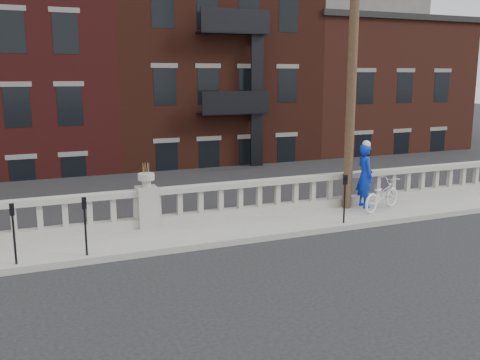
{
  "coord_description": "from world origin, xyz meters",
  "views": [
    {
      "loc": [
        -3.16,
        -9.99,
        4.23
      ],
      "look_at": [
        2.42,
        3.2,
        1.39
      ],
      "focal_mm": 40.0,
      "sensor_mm": 36.0,
      "label": 1
    }
  ],
  "objects": [
    {
      "name": "lower_level",
      "position": [
        0.56,
        23.04,
        2.63
      ],
      "size": [
        80.0,
        44.0,
        20.8
      ],
      "color": "#605E59",
      "rests_on": "ground"
    },
    {
      "name": "parking_meter_b",
      "position": [
        -1.85,
        2.15,
        1.0
      ],
      "size": [
        0.1,
        0.09,
        1.36
      ],
      "color": "black",
      "rests_on": "sidewalk"
    },
    {
      "name": "cyclist",
      "position": [
        6.74,
        3.48,
        1.14
      ],
      "size": [
        0.6,
        0.8,
        1.98
      ],
      "primitive_type": "imported",
      "rotation": [
        0.0,
        0.0,
        1.39
      ],
      "color": "#0C2BB5",
      "rests_on": "sidewalk"
    },
    {
      "name": "ground",
      "position": [
        0.0,
        0.0,
        0.0
      ],
      "size": [
        120.0,
        120.0,
        0.0
      ],
      "primitive_type": "plane",
      "color": "black",
      "rests_on": "ground"
    },
    {
      "name": "planter_pedestal",
      "position": [
        0.0,
        3.95,
        0.83
      ],
      "size": [
        0.55,
        0.55,
        1.76
      ],
      "color": "gray",
      "rests_on": "sidewalk"
    },
    {
      "name": "parking_meter_a",
      "position": [
        -3.35,
        2.15,
        1.0
      ],
      "size": [
        0.1,
        0.09,
        1.36
      ],
      "color": "black",
      "rests_on": "sidewalk"
    },
    {
      "name": "balustrade",
      "position": [
        0.0,
        3.95,
        0.64
      ],
      "size": [
        28.0,
        0.34,
        1.03
      ],
      "color": "gray",
      "rests_on": "sidewalk"
    },
    {
      "name": "sidewalk",
      "position": [
        0.0,
        3.0,
        0.07
      ],
      "size": [
        32.0,
        2.2,
        0.15
      ],
      "primitive_type": "cube",
      "color": "gray",
      "rests_on": "ground"
    },
    {
      "name": "utility_pole",
      "position": [
        6.2,
        3.6,
        5.24
      ],
      "size": [
        1.6,
        0.28,
        10.0
      ],
      "color": "#422D1E",
      "rests_on": "sidewalk"
    },
    {
      "name": "bicycle",
      "position": [
        7.0,
        2.94,
        0.63
      ],
      "size": [
        1.91,
        1.28,
        0.95
      ],
      "primitive_type": "imported",
      "rotation": [
        0.0,
        0.0,
        1.97
      ],
      "color": "silver",
      "rests_on": "sidewalk"
    },
    {
      "name": "parking_meter_c",
      "position": [
        5.12,
        2.15,
        1.0
      ],
      "size": [
        0.1,
        0.09,
        1.36
      ],
      "color": "black",
      "rests_on": "sidewalk"
    }
  ]
}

